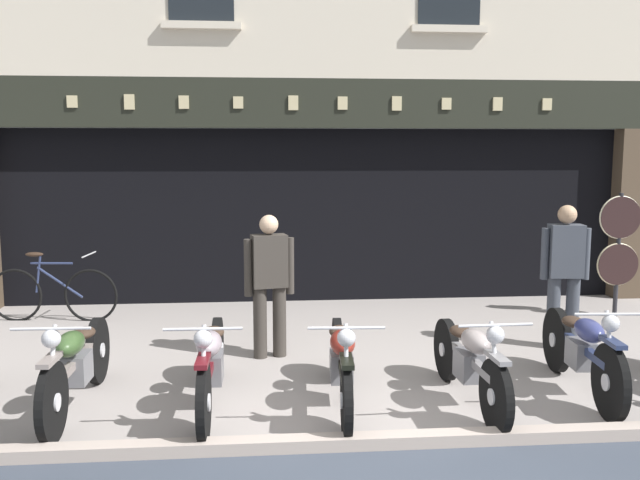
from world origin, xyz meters
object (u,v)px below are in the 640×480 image
at_px(motorcycle_center_right, 470,360).
at_px(shopkeeper_center, 565,269).
at_px(advert_board_near, 168,191).
at_px(leaning_bicycle, 53,293).
at_px(motorcycle_left, 76,363).
at_px(motorcycle_center, 341,361).
at_px(motorcycle_center_left, 211,363).
at_px(motorcycle_right, 582,349).
at_px(salesman_left, 269,279).
at_px(tyre_sign_pole, 619,243).

xyz_separation_m(motorcycle_center_right, shopkeeper_center, (1.61, 1.65, 0.51)).
distance_m(advert_board_near, leaning_bicycle, 2.18).
height_order(shopkeeper_center, advert_board_near, advert_board_near).
bearing_deg(motorcycle_left, shopkeeper_center, -162.70).
bearing_deg(motorcycle_center, motorcycle_center_left, 2.48).
bearing_deg(motorcycle_right, leaning_bicycle, -24.99).
bearing_deg(motorcycle_center, salesman_left, -64.34).
height_order(motorcycle_center_right, shopkeeper_center, shopkeeper_center).
height_order(tyre_sign_pole, leaning_bicycle, tyre_sign_pole).
bearing_deg(leaning_bicycle, motorcycle_center_left, 41.07).
bearing_deg(advert_board_near, motorcycle_center, -64.79).
bearing_deg(advert_board_near, tyre_sign_pole, -13.38).
height_order(salesman_left, tyre_sign_pole, tyre_sign_pole).
bearing_deg(motorcycle_center_left, motorcycle_center, 179.97).
bearing_deg(motorcycle_left, leaning_bicycle, -69.35).
bearing_deg(motorcycle_center_right, motorcycle_right, -173.43).
relative_size(motorcycle_center, motorcycle_right, 1.04).
bearing_deg(tyre_sign_pole, advert_board_near, 166.62).
xyz_separation_m(salesman_left, tyre_sign_pole, (4.77, 1.42, 0.16)).
height_order(motorcycle_right, shopkeeper_center, shopkeeper_center).
relative_size(motorcycle_center_right, motorcycle_right, 0.99).
distance_m(salesman_left, tyre_sign_pole, 4.98).
bearing_deg(salesman_left, tyre_sign_pole, -175.12).
height_order(motorcycle_center_right, salesman_left, salesman_left).
bearing_deg(salesman_left, advert_board_near, -75.00).
relative_size(motorcycle_left, motorcycle_center_left, 0.99).
distance_m(motorcycle_right, salesman_left, 3.27).
xyz_separation_m(motorcycle_center_right, motorcycle_right, (1.13, 0.17, 0.02)).
height_order(salesman_left, advert_board_near, advert_board_near).
distance_m(motorcycle_left, motorcycle_center_right, 3.51).
relative_size(salesman_left, shopkeeper_center, 0.95).
xyz_separation_m(motorcycle_center_left, motorcycle_center, (1.16, -0.02, -0.01)).
bearing_deg(motorcycle_right, salesman_left, -21.45).
distance_m(motorcycle_right, tyre_sign_pole, 3.45).
distance_m(motorcycle_center, motorcycle_center_right, 1.16).
bearing_deg(salesman_left, motorcycle_center_right, 126.35).
height_order(motorcycle_center_right, tyre_sign_pole, tyre_sign_pole).
xyz_separation_m(motorcycle_center_left, motorcycle_center_right, (2.32, -0.10, -0.01)).
xyz_separation_m(motorcycle_left, tyre_sign_pole, (6.50, 2.84, 0.61)).
bearing_deg(motorcycle_center, tyre_sign_pole, -141.35).
bearing_deg(salesman_left, motorcycle_left, 27.72).
bearing_deg(leaning_bicycle, salesman_left, 63.26).
relative_size(tyre_sign_pole, advert_board_near, 1.59).
bearing_deg(shopkeeper_center, advert_board_near, -24.48).
relative_size(motorcycle_center, leaning_bicycle, 1.18).
xyz_separation_m(motorcycle_center_left, leaning_bicycle, (-2.35, 3.37, -0.04)).
bearing_deg(leaning_bicycle, motorcycle_center_right, 59.58).
distance_m(motorcycle_left, advert_board_near, 4.51).
distance_m(tyre_sign_pole, leaning_bicycle, 7.70).
height_order(motorcycle_center, motorcycle_right, motorcycle_right).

